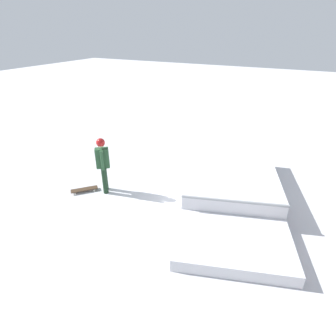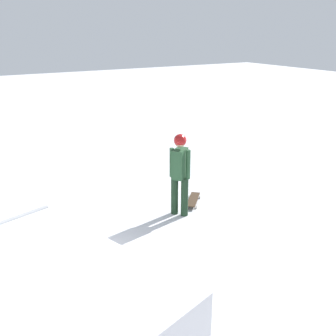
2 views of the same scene
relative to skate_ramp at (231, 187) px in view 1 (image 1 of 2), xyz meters
name	(u,v)px [view 1 (image 1 of 2)]	position (x,y,z in m)	size (l,w,h in m)	color
ground_plane	(210,195)	(0.20, -0.54, -0.32)	(60.00, 60.00, 0.00)	silver
skate_ramp	(231,187)	(0.00, 0.00, 0.00)	(5.93, 4.07, 0.74)	silver
skater	(103,161)	(1.44, -3.49, 0.69)	(0.40, 0.44, 1.73)	black
skateboard	(84,189)	(1.77, -4.06, -0.24)	(0.72, 0.69, 0.09)	#3F2D1E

